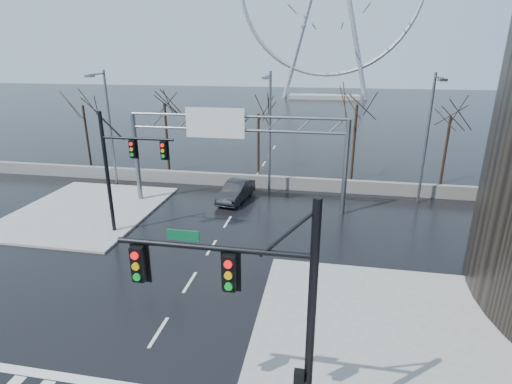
% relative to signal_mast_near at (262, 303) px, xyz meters
% --- Properties ---
extents(ground, '(260.00, 260.00, 0.00)m').
position_rel_signal_mast_near_xyz_m(ground, '(-5.14, 4.04, -4.87)').
color(ground, black).
rests_on(ground, ground).
extents(sidewalk_right_ext, '(12.00, 10.00, 0.15)m').
position_rel_signal_mast_near_xyz_m(sidewalk_right_ext, '(4.86, 6.04, -4.80)').
color(sidewalk_right_ext, gray).
rests_on(sidewalk_right_ext, ground).
extents(sidewalk_far, '(10.00, 12.00, 0.15)m').
position_rel_signal_mast_near_xyz_m(sidewalk_far, '(-16.14, 16.04, -4.80)').
color(sidewalk_far, gray).
rests_on(sidewalk_far, ground).
extents(barrier_wall, '(52.00, 0.50, 1.10)m').
position_rel_signal_mast_near_xyz_m(barrier_wall, '(-5.14, 24.04, -4.32)').
color(barrier_wall, slate).
rests_on(barrier_wall, ground).
extents(signal_mast_near, '(5.52, 0.41, 8.00)m').
position_rel_signal_mast_near_xyz_m(signal_mast_near, '(0.00, 0.00, 0.00)').
color(signal_mast_near, black).
rests_on(signal_mast_near, ground).
extents(signal_mast_far, '(4.72, 0.41, 8.00)m').
position_rel_signal_mast_near_xyz_m(signal_mast_far, '(-11.01, 13.00, -0.04)').
color(signal_mast_far, black).
rests_on(signal_mast_far, ground).
extents(sign_gantry, '(16.36, 0.40, 7.60)m').
position_rel_signal_mast_near_xyz_m(sign_gantry, '(-5.52, 19.00, 0.31)').
color(sign_gantry, slate).
rests_on(sign_gantry, ground).
extents(streetlight_left, '(0.50, 2.55, 10.00)m').
position_rel_signal_mast_near_xyz_m(streetlight_left, '(-17.14, 22.20, 1.01)').
color(streetlight_left, slate).
rests_on(streetlight_left, ground).
extents(streetlight_mid, '(0.50, 2.55, 10.00)m').
position_rel_signal_mast_near_xyz_m(streetlight_mid, '(-3.14, 22.20, 1.01)').
color(streetlight_mid, slate).
rests_on(streetlight_mid, ground).
extents(streetlight_right, '(0.50, 2.55, 10.00)m').
position_rel_signal_mast_near_xyz_m(streetlight_right, '(8.86, 22.20, 1.01)').
color(streetlight_right, slate).
rests_on(streetlight_right, ground).
extents(tree_far_left, '(3.50, 3.50, 7.00)m').
position_rel_signal_mast_near_xyz_m(tree_far_left, '(-23.14, 28.04, 0.70)').
color(tree_far_left, black).
rests_on(tree_far_left, ground).
extents(tree_left, '(3.75, 3.75, 7.50)m').
position_rel_signal_mast_near_xyz_m(tree_left, '(-14.14, 27.54, 1.10)').
color(tree_left, black).
rests_on(tree_left, ground).
extents(tree_center, '(3.25, 3.25, 6.50)m').
position_rel_signal_mast_near_xyz_m(tree_center, '(-5.14, 28.54, 0.30)').
color(tree_center, black).
rests_on(tree_center, ground).
extents(tree_right, '(3.90, 3.90, 7.80)m').
position_rel_signal_mast_near_xyz_m(tree_right, '(3.86, 27.54, 1.34)').
color(tree_right, black).
rests_on(tree_right, ground).
extents(tree_far_right, '(3.40, 3.40, 6.80)m').
position_rel_signal_mast_near_xyz_m(tree_far_right, '(11.86, 28.04, 0.54)').
color(tree_far_right, black).
rests_on(tree_far_right, ground).
extents(car, '(2.41, 4.95, 1.56)m').
position_rel_signal_mast_near_xyz_m(car, '(-5.55, 20.43, -4.09)').
color(car, black).
rests_on(car, ground).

